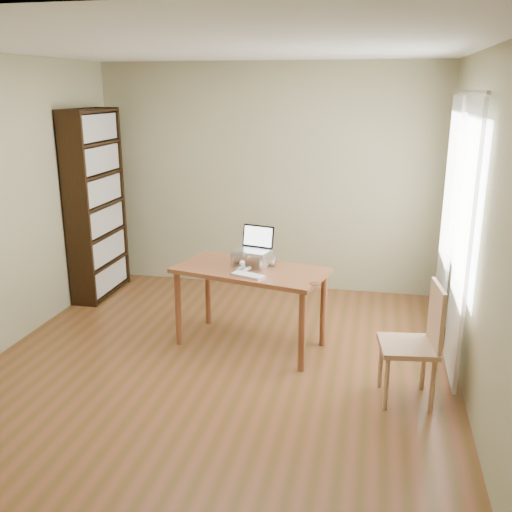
{
  "coord_description": "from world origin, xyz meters",
  "views": [
    {
      "loc": [
        1.25,
        -4.22,
        2.31
      ],
      "look_at": [
        0.23,
        0.52,
        0.87
      ],
      "focal_mm": 40.0,
      "sensor_mm": 36.0,
      "label": 1
    }
  ],
  "objects_px": {
    "desk": "(250,279)",
    "cat": "(255,257)",
    "laptop": "(254,244)",
    "keyboard": "(247,275)",
    "bookshelf": "(96,205)",
    "chair": "(418,340)"
  },
  "relations": [
    {
      "from": "bookshelf",
      "to": "keyboard",
      "type": "xyz_separation_m",
      "value": [
        2.03,
        -1.23,
        -0.29
      ]
    },
    {
      "from": "keyboard",
      "to": "bookshelf",
      "type": "bearing_deg",
      "value": 168.47
    },
    {
      "from": "keyboard",
      "to": "cat",
      "type": "height_order",
      "value": "cat"
    },
    {
      "from": "bookshelf",
      "to": "cat",
      "type": "xyz_separation_m",
      "value": [
        2.03,
        -0.9,
        -0.23
      ]
    },
    {
      "from": "desk",
      "to": "chair",
      "type": "bearing_deg",
      "value": -12.49
    },
    {
      "from": "bookshelf",
      "to": "chair",
      "type": "bearing_deg",
      "value": -26.31
    },
    {
      "from": "laptop",
      "to": "keyboard",
      "type": "relative_size",
      "value": 1.11
    },
    {
      "from": "desk",
      "to": "chair",
      "type": "relative_size",
      "value": 1.56
    },
    {
      "from": "laptop",
      "to": "cat",
      "type": "height_order",
      "value": "laptop"
    },
    {
      "from": "desk",
      "to": "cat",
      "type": "distance_m",
      "value": 0.21
    },
    {
      "from": "desk",
      "to": "laptop",
      "type": "relative_size",
      "value": 4.19
    },
    {
      "from": "bookshelf",
      "to": "laptop",
      "type": "relative_size",
      "value": 6.03
    },
    {
      "from": "laptop",
      "to": "chair",
      "type": "bearing_deg",
      "value": -16.65
    },
    {
      "from": "desk",
      "to": "chair",
      "type": "xyz_separation_m",
      "value": [
        1.44,
        -0.7,
        -0.14
      ]
    },
    {
      "from": "desk",
      "to": "cat",
      "type": "bearing_deg",
      "value": 92.81
    },
    {
      "from": "bookshelf",
      "to": "laptop",
      "type": "xyz_separation_m",
      "value": [
        2.01,
        -0.87,
        -0.11
      ]
    },
    {
      "from": "keyboard",
      "to": "chair",
      "type": "bearing_deg",
      "value": 1.01
    },
    {
      "from": "laptop",
      "to": "keyboard",
      "type": "height_order",
      "value": "laptop"
    },
    {
      "from": "cat",
      "to": "chair",
      "type": "height_order",
      "value": "chair"
    },
    {
      "from": "laptop",
      "to": "keyboard",
      "type": "xyz_separation_m",
      "value": [
        0.02,
        -0.35,
        -0.18
      ]
    },
    {
      "from": "chair",
      "to": "bookshelf",
      "type": "bearing_deg",
      "value": 146.23
    },
    {
      "from": "desk",
      "to": "keyboard",
      "type": "distance_m",
      "value": 0.25
    }
  ]
}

